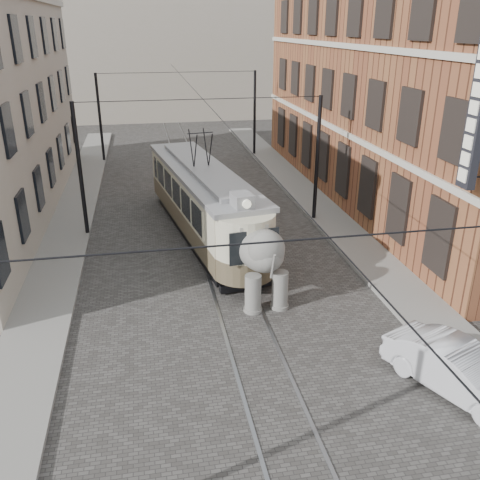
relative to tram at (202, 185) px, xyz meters
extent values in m
plane|color=#43403E|center=(0.38, -5.15, -2.36)|extent=(120.00, 120.00, 0.00)
cube|color=slate|center=(6.38, -5.15, -2.28)|extent=(2.00, 60.00, 0.15)
cube|color=slate|center=(-6.12, -5.15, -2.28)|extent=(2.00, 60.00, 0.15)
cube|color=brown|center=(11.38, 3.85, 3.64)|extent=(8.00, 26.00, 12.00)
cube|color=gray|center=(0.38, 34.85, 4.64)|extent=(28.00, 10.00, 14.00)
imported|color=#B8B8BD|center=(5.20, -12.18, -1.69)|extent=(2.98, 4.24, 1.33)
camera|label=1|loc=(-2.41, -21.96, 6.56)|focal=38.64mm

